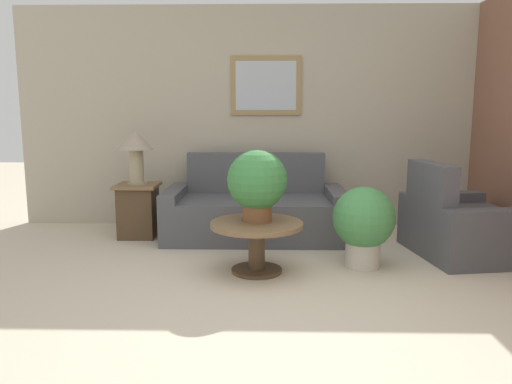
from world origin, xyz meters
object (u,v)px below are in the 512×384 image
at_px(potted_plant_on_table, 257,182).
at_px(side_table, 138,210).
at_px(couch_main, 255,212).
at_px(potted_plant_floor, 364,222).
at_px(coffee_table, 257,236).
at_px(armchair, 461,226).
at_px(table_lamp, 136,147).

bearing_deg(potted_plant_on_table, side_table, 139.29).
xyz_separation_m(couch_main, potted_plant_floor, (0.99, -1.07, 0.13)).
bearing_deg(potted_plant_floor, side_table, 155.46).
height_order(coffee_table, potted_plant_floor, potted_plant_floor).
height_order(couch_main, side_table, couch_main).
relative_size(couch_main, armchair, 1.60).
xyz_separation_m(side_table, table_lamp, (0.00, 0.00, 0.70)).
height_order(table_lamp, potted_plant_on_table, table_lamp).
height_order(armchair, side_table, armchair).
distance_m(side_table, potted_plant_floor, 2.51).
bearing_deg(table_lamp, side_table, 0.00).
xyz_separation_m(couch_main, potted_plant_on_table, (0.04, -1.18, 0.50)).
bearing_deg(potted_plant_on_table, couch_main, 92.18).
xyz_separation_m(coffee_table, side_table, (-1.33, 1.20, -0.02)).
relative_size(couch_main, table_lamp, 3.34).
height_order(potted_plant_on_table, potted_plant_floor, potted_plant_on_table).
bearing_deg(armchair, potted_plant_on_table, 95.91).
xyz_separation_m(side_table, potted_plant_on_table, (1.34, -1.15, 0.48)).
xyz_separation_m(armchair, coffee_table, (-1.95, -0.56, 0.04)).
xyz_separation_m(table_lamp, potted_plant_on_table, (1.34, -1.15, -0.22)).
relative_size(couch_main, coffee_table, 2.43).
bearing_deg(table_lamp, potted_plant_on_table, -40.71).
bearing_deg(couch_main, table_lamp, -178.82).
distance_m(armchair, potted_plant_floor, 1.09).
distance_m(side_table, potted_plant_on_table, 1.83).
xyz_separation_m(couch_main, side_table, (-1.29, -0.03, 0.02)).
distance_m(couch_main, coffee_table, 1.23).
bearing_deg(coffee_table, potted_plant_on_table, 87.22).
bearing_deg(armchair, side_table, 70.31).
relative_size(armchair, potted_plant_on_table, 1.97).
distance_m(armchair, coffee_table, 2.03).
distance_m(couch_main, potted_plant_floor, 1.46).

